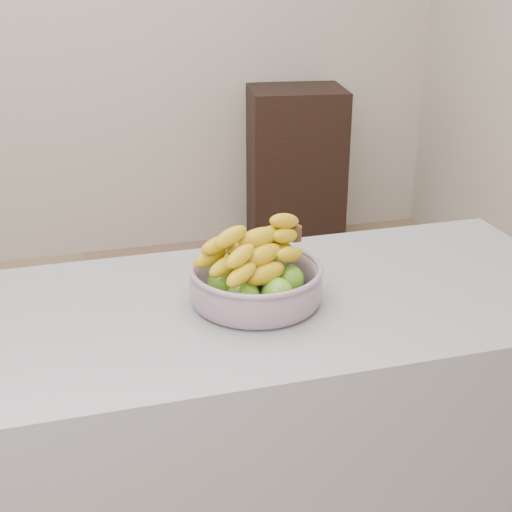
% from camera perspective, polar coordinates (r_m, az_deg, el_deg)
% --- Properties ---
extents(ground, '(4.00, 4.00, 0.00)m').
position_cam_1_polar(ground, '(2.34, -10.99, -18.80)').
color(ground, '#977E5C').
rests_on(ground, ground).
extents(counter, '(2.00, 0.60, 0.90)m').
position_cam_1_polar(counter, '(1.67, -10.48, -18.73)').
color(counter, gray).
rests_on(counter, ground).
extents(cabinet, '(0.54, 0.46, 0.88)m').
position_cam_1_polar(cabinet, '(3.89, 3.16, 6.85)').
color(cabinet, black).
rests_on(cabinet, ground).
extents(fruit_bowl, '(0.27, 0.27, 0.16)m').
position_cam_1_polar(fruit_bowl, '(1.43, -0.01, -1.84)').
color(fruit_bowl, '#A4B2C5').
rests_on(fruit_bowl, counter).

